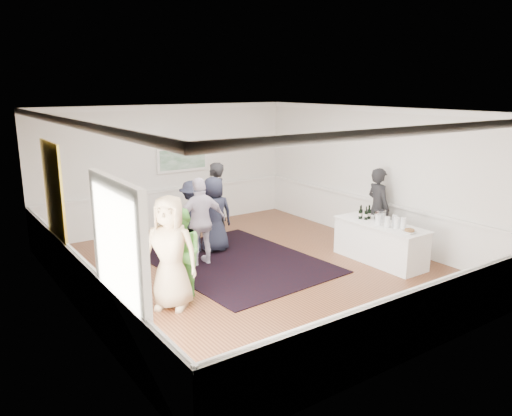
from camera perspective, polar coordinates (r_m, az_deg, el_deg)
floor at (r=10.22m, az=-0.06°, el=-7.16°), size 8.00×8.00×0.00m
ceiling at (r=9.55m, az=-0.07°, el=11.07°), size 7.00×8.00×0.02m
wall_left at (r=8.34m, az=-20.26°, el=-1.35°), size 0.02×8.00×3.20m
wall_right at (r=12.07m, az=13.76°, el=3.60°), size 0.02×8.00×3.20m
wall_back at (r=13.19m, az=-10.03°, el=4.64°), size 7.00×0.02×3.20m
wall_front at (r=6.97m, az=19.06°, el=-4.16°), size 7.00×0.02×3.20m
wainscoting at (r=10.05m, az=-0.06°, el=-4.49°), size 7.00×8.00×1.00m
mirror at (r=9.54m, az=-22.10°, el=1.56°), size 0.05×1.25×1.85m
doorway at (r=6.66m, az=-15.41°, el=-6.38°), size 0.10×1.78×2.56m
landscape_painting at (r=13.29m, az=-8.40°, el=5.55°), size 1.44×0.06×0.66m
area_rug at (r=10.68m, az=-2.20°, el=-6.17°), size 3.23×4.09×0.02m
serving_table at (r=10.92m, az=13.98°, el=-3.84°), size 0.79×2.07×0.84m
bartender at (r=11.77m, az=13.76°, el=0.00°), size 0.55×0.74×1.85m
guest_tan at (r=8.41m, az=-9.79°, el=-5.04°), size 1.11×1.10×1.94m
guest_green at (r=8.81m, az=-8.48°, el=-5.22°), size 0.69×0.84×1.62m
guest_lilac at (r=10.38m, az=-6.30°, el=-1.56°), size 1.12×0.56×1.84m
guest_dark_a at (r=11.22m, az=-7.22°, el=-0.98°), size 1.08×0.66×1.63m
guest_dark_b at (r=11.86m, az=-4.72°, el=0.62°), size 0.84×0.76×1.92m
guest_navy at (r=11.18m, az=-4.81°, el=-0.74°), size 0.92×0.69×1.71m
wine_bottles at (r=11.08m, az=12.37°, el=-0.42°), size 0.27×0.23×0.31m
juice_pitchers at (r=10.57m, az=15.29°, el=-1.48°), size 0.36×0.59×0.24m
ice_bucket at (r=10.93m, az=13.96°, el=-0.92°), size 0.26×0.26×0.24m
nut_bowl at (r=10.25m, az=17.13°, el=-2.56°), size 0.27×0.27×0.08m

